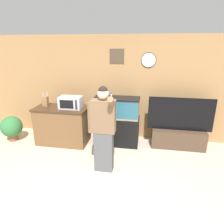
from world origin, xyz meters
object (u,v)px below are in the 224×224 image
at_px(microwave, 71,102).
at_px(knife_block, 45,101).
at_px(potted_plant, 12,127).
at_px(aquarium_on_stand, 117,121).
at_px(tv_on_stand, 179,133).
at_px(person_standing, 103,129).
at_px(counter_island, 63,125).

relative_size(microwave, knife_block, 1.51).
height_order(knife_block, potted_plant, knife_block).
relative_size(aquarium_on_stand, tv_on_stand, 0.80).
distance_m(person_standing, potted_plant, 2.77).
height_order(microwave, person_standing, person_standing).
bearing_deg(tv_on_stand, person_standing, -142.28).
bearing_deg(aquarium_on_stand, potted_plant, -173.89).
relative_size(counter_island, person_standing, 0.76).
bearing_deg(counter_island, tv_on_stand, 5.00).
distance_m(counter_island, potted_plant, 1.35).
height_order(counter_island, microwave, microwave).
height_order(counter_island, tv_on_stand, tv_on_stand).
distance_m(counter_island, aquarium_on_stand, 1.35).
xyz_separation_m(counter_island, knife_block, (-0.42, 0.05, 0.59)).
bearing_deg(knife_block, aquarium_on_stand, 3.73).
distance_m(knife_block, potted_plant, 1.16).
xyz_separation_m(microwave, knife_block, (-0.68, 0.05, -0.01)).
bearing_deg(knife_block, tv_on_stand, 3.40).
bearing_deg(knife_block, microwave, -4.33).
bearing_deg(aquarium_on_stand, microwave, -171.22).
distance_m(aquarium_on_stand, person_standing, 1.17).
distance_m(microwave, person_standing, 1.40).
height_order(microwave, knife_block, knife_block).
relative_size(counter_island, potted_plant, 1.97).
bearing_deg(microwave, aquarium_on_stand, 8.78).
xyz_separation_m(microwave, tv_on_stand, (2.56, 0.24, -0.70)).
xyz_separation_m(counter_island, potted_plant, (-1.34, -0.12, -0.10)).
relative_size(knife_block, person_standing, 0.21).
height_order(aquarium_on_stand, tv_on_stand, tv_on_stand).
bearing_deg(aquarium_on_stand, person_standing, -94.20).
bearing_deg(microwave, knife_block, 175.67).
bearing_deg(potted_plant, tv_on_stand, 5.00).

